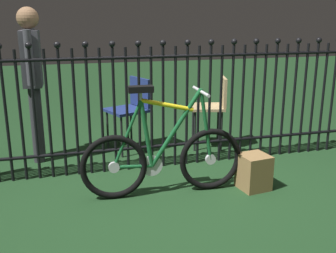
{
  "coord_description": "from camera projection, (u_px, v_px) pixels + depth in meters",
  "views": [
    {
      "loc": [
        -0.97,
        -3.02,
        1.48
      ],
      "look_at": [
        -0.08,
        0.21,
        0.55
      ],
      "focal_mm": 42.92,
      "sensor_mm": 36.0,
      "label": 1
    }
  ],
  "objects": [
    {
      "name": "person_visitor",
      "position": [
        32.0,
        72.0,
        4.04
      ],
      "size": [
        0.21,
        0.48,
        1.56
      ],
      "color": "#2D2D33",
      "rests_on": "ground"
    },
    {
      "name": "bicycle",
      "position": [
        163.0,
        158.0,
        3.37
      ],
      "size": [
        1.39,
        0.4,
        0.94
      ],
      "color": "black",
      "rests_on": "ground"
    },
    {
      "name": "ground_plane",
      "position": [
        183.0,
        193.0,
        3.45
      ],
      "size": [
        20.0,
        20.0,
        0.0
      ],
      "primitive_type": "plane",
      "color": "#1A391C"
    },
    {
      "name": "iron_fence",
      "position": [
        156.0,
        102.0,
        3.89
      ],
      "size": [
        4.39,
        0.07,
        1.32
      ],
      "color": "black",
      "rests_on": "ground"
    },
    {
      "name": "chair_tan",
      "position": [
        213.0,
        103.0,
        4.55
      ],
      "size": [
        0.46,
        0.45,
        0.81
      ],
      "color": "black",
      "rests_on": "ground"
    },
    {
      "name": "chair_navy",
      "position": [
        132.0,
        106.0,
        4.45
      ],
      "size": [
        0.5,
        0.5,
        0.81
      ],
      "color": "black",
      "rests_on": "ground"
    },
    {
      "name": "display_crate",
      "position": [
        254.0,
        172.0,
        3.52
      ],
      "size": [
        0.27,
        0.27,
        0.31
      ],
      "primitive_type": "cube",
      "rotation": [
        0.0,
        0.0,
        0.14
      ],
      "color": "olive",
      "rests_on": "ground"
    }
  ]
}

